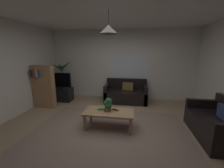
{
  "coord_description": "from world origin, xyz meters",
  "views": [
    {
      "loc": [
        0.54,
        -3.04,
        1.8
      ],
      "look_at": [
        0.0,
        0.3,
        1.05
      ],
      "focal_mm": 22.86,
      "sensor_mm": 36.0,
      "label": 1
    }
  ],
  "objects_px": {
    "book_on_table_0": "(101,109)",
    "couch_under_window": "(126,94)",
    "tv_stand": "(60,94)",
    "bookshelf_corner": "(43,86)",
    "remote_on_table_0": "(115,110)",
    "potted_plant_on_table": "(108,104)",
    "couch_right_side": "(217,126)",
    "potted_palm_corner": "(63,82)",
    "tv": "(59,80)",
    "pendant_lamp": "(109,29)",
    "coffee_table": "(109,114)"
  },
  "relations": [
    {
      "from": "coffee_table",
      "to": "couch_under_window",
      "type": "bearing_deg",
      "value": 82.01
    },
    {
      "from": "tv_stand",
      "to": "pendant_lamp",
      "type": "bearing_deg",
      "value": -37.8
    },
    {
      "from": "tv",
      "to": "bookshelf_corner",
      "type": "relative_size",
      "value": 0.66
    },
    {
      "from": "book_on_table_0",
      "to": "coffee_table",
      "type": "bearing_deg",
      "value": -16.82
    },
    {
      "from": "remote_on_table_0",
      "to": "potted_palm_corner",
      "type": "distance_m",
      "value": 3.25
    },
    {
      "from": "coffee_table",
      "to": "book_on_table_0",
      "type": "height_order",
      "value": "book_on_table_0"
    },
    {
      "from": "coffee_table",
      "to": "remote_on_table_0",
      "type": "distance_m",
      "value": 0.18
    },
    {
      "from": "book_on_table_0",
      "to": "pendant_lamp",
      "type": "distance_m",
      "value": 1.85
    },
    {
      "from": "book_on_table_0",
      "to": "remote_on_table_0",
      "type": "bearing_deg",
      "value": 2.62
    },
    {
      "from": "book_on_table_0",
      "to": "tv",
      "type": "height_order",
      "value": "tv"
    },
    {
      "from": "tv",
      "to": "potted_palm_corner",
      "type": "distance_m",
      "value": 0.56
    },
    {
      "from": "couch_under_window",
      "to": "tv",
      "type": "xyz_separation_m",
      "value": [
        -2.47,
        -0.31,
        0.52
      ]
    },
    {
      "from": "coffee_table",
      "to": "tv_stand",
      "type": "distance_m",
      "value": 2.77
    },
    {
      "from": "book_on_table_0",
      "to": "remote_on_table_0",
      "type": "relative_size",
      "value": 0.88
    },
    {
      "from": "potted_plant_on_table",
      "to": "potted_palm_corner",
      "type": "relative_size",
      "value": 0.21
    },
    {
      "from": "pendant_lamp",
      "to": "book_on_table_0",
      "type": "bearing_deg",
      "value": 163.18
    },
    {
      "from": "book_on_table_0",
      "to": "potted_plant_on_table",
      "type": "distance_m",
      "value": 0.25
    },
    {
      "from": "tv_stand",
      "to": "bookshelf_corner",
      "type": "xyz_separation_m",
      "value": [
        -0.19,
        -0.69,
        0.47
      ]
    },
    {
      "from": "coffee_table",
      "to": "remote_on_table_0",
      "type": "height_order",
      "value": "remote_on_table_0"
    },
    {
      "from": "tv_stand",
      "to": "pendant_lamp",
      "type": "xyz_separation_m",
      "value": [
        2.19,
        -1.7,
        2.03
      ]
    },
    {
      "from": "potted_palm_corner",
      "to": "potted_plant_on_table",
      "type": "bearing_deg",
      "value": -43.48
    },
    {
      "from": "couch_right_side",
      "to": "book_on_table_0",
      "type": "bearing_deg",
      "value": -92.28
    },
    {
      "from": "couch_under_window",
      "to": "book_on_table_0",
      "type": "height_order",
      "value": "couch_under_window"
    },
    {
      "from": "book_on_table_0",
      "to": "tv_stand",
      "type": "xyz_separation_m",
      "value": [
        -1.97,
        1.63,
        -0.19
      ]
    },
    {
      "from": "book_on_table_0",
      "to": "remote_on_table_0",
      "type": "height_order",
      "value": "book_on_table_0"
    },
    {
      "from": "remote_on_table_0",
      "to": "bookshelf_corner",
      "type": "bearing_deg",
      "value": -82.41
    },
    {
      "from": "couch_right_side",
      "to": "tv_stand",
      "type": "relative_size",
      "value": 1.58
    },
    {
      "from": "tv_stand",
      "to": "potted_plant_on_table",
      "type": "bearing_deg",
      "value": -37.81
    },
    {
      "from": "tv_stand",
      "to": "bookshelf_corner",
      "type": "distance_m",
      "value": 0.85
    },
    {
      "from": "couch_right_side",
      "to": "book_on_table_0",
      "type": "distance_m",
      "value": 2.58
    },
    {
      "from": "potted_plant_on_table",
      "to": "tv_stand",
      "type": "distance_m",
      "value": 2.76
    },
    {
      "from": "tv",
      "to": "bookshelf_corner",
      "type": "bearing_deg",
      "value": -105.65
    },
    {
      "from": "tv_stand",
      "to": "bookshelf_corner",
      "type": "bearing_deg",
      "value": -105.18
    },
    {
      "from": "tv",
      "to": "couch_under_window",
      "type": "bearing_deg",
      "value": 7.11
    },
    {
      "from": "couch_under_window",
      "to": "book_on_table_0",
      "type": "distance_m",
      "value": 1.99
    },
    {
      "from": "tv_stand",
      "to": "tv",
      "type": "relative_size",
      "value": 0.97
    },
    {
      "from": "potted_plant_on_table",
      "to": "bookshelf_corner",
      "type": "distance_m",
      "value": 2.55
    },
    {
      "from": "tv_stand",
      "to": "book_on_table_0",
      "type": "bearing_deg",
      "value": -39.64
    },
    {
      "from": "couch_right_side",
      "to": "remote_on_table_0",
      "type": "xyz_separation_m",
      "value": [
        -2.22,
        0.12,
        0.16
      ]
    },
    {
      "from": "couch_under_window",
      "to": "tv",
      "type": "bearing_deg",
      "value": -172.89
    },
    {
      "from": "remote_on_table_0",
      "to": "potted_plant_on_table",
      "type": "bearing_deg",
      "value": -41.77
    },
    {
      "from": "couch_right_side",
      "to": "pendant_lamp",
      "type": "xyz_separation_m",
      "value": [
        -2.36,
        0.04,
        2.0
      ]
    },
    {
      "from": "coffee_table",
      "to": "pendant_lamp",
      "type": "bearing_deg",
      "value": 53.13
    },
    {
      "from": "couch_under_window",
      "to": "potted_palm_corner",
      "type": "relative_size",
      "value": 1.01
    },
    {
      "from": "couch_right_side",
      "to": "tv",
      "type": "xyz_separation_m",
      "value": [
        -4.55,
        1.71,
        0.52
      ]
    },
    {
      "from": "bookshelf_corner",
      "to": "potted_palm_corner",
      "type": "bearing_deg",
      "value": 87.48
    },
    {
      "from": "book_on_table_0",
      "to": "couch_under_window",
      "type": "bearing_deg",
      "value": 75.46
    },
    {
      "from": "book_on_table_0",
      "to": "potted_palm_corner",
      "type": "relative_size",
      "value": 0.09
    },
    {
      "from": "couch_under_window",
      "to": "bookshelf_corner",
      "type": "distance_m",
      "value": 2.86
    },
    {
      "from": "tv_stand",
      "to": "couch_right_side",
      "type": "bearing_deg",
      "value": -20.88
    }
  ]
}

